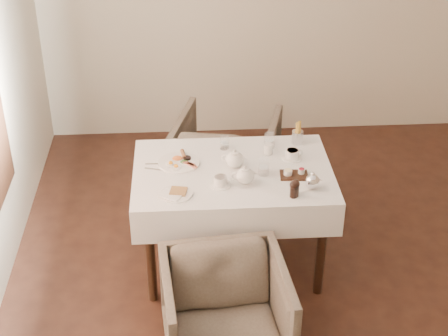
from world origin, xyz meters
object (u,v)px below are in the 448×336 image
armchair_near (226,315)px  armchair_far (227,159)px  breakfast_plate (179,162)px  table (233,185)px  teapot_centre (235,158)px

armchair_near → armchair_far: armchair_far is taller
armchair_far → breakfast_plate: (-0.36, -0.72, 0.41)m
table → teapot_centre: (0.01, 0.03, 0.18)m
breakfast_plate → teapot_centre: bearing=4.6°
table → armchair_far: bearing=88.8°
table → teapot_centre: 0.19m
table → breakfast_plate: bearing=162.1°
breakfast_plate → teapot_centre: teapot_centre is taller
table → teapot_centre: bearing=67.8°
table → armchair_far: size_ratio=1.65×
table → armchair_near: 0.93m
armchair_near → teapot_centre: size_ratio=4.29×
armchair_near → breakfast_plate: breakfast_plate is taller
armchair_near → teapot_centre: teapot_centre is taller
teapot_centre → armchair_far: bearing=104.6°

